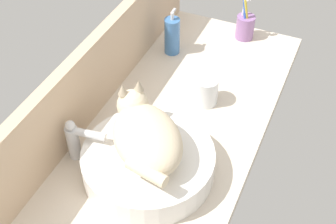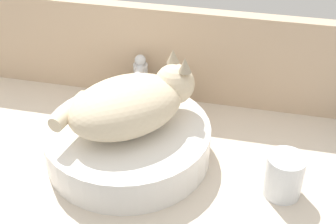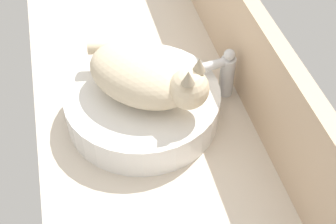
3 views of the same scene
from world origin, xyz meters
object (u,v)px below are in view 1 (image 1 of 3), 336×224
cat (145,134)px  soap_dispenser (172,36)px  sink_basin (148,163)px  toothbrush_cup (245,26)px  faucet (76,139)px  water_glass (206,92)px

cat → soap_dispenser: 55.42cm
sink_basin → cat: (0.92, 1.02, 9.69)cm
soap_dispenser → toothbrush_cup: toothbrush_cup is taller
faucet → toothbrush_cup: (75.76, -25.20, -2.24)cm
toothbrush_cup → sink_basin: bearing=176.2°
faucet → cat: bearing=-79.1°
cat → soap_dispenser: cat is taller
sink_basin → water_glass: size_ratio=3.90×
soap_dispenser → water_glass: soap_dispenser is taller
sink_basin → toothbrush_cup: bearing=-3.8°
cat → faucet: size_ratio=2.19×
sink_basin → toothbrush_cup: size_ratio=1.92×
cat → water_glass: cat is taller
soap_dispenser → water_glass: (-20.45, -20.41, -2.84)cm
soap_dispenser → water_glass: 29.03cm
faucet → toothbrush_cup: 79.87cm
sink_basin → faucet: (-2.81, 20.38, 3.37)cm
soap_dispenser → toothbrush_cup: size_ratio=0.90×
toothbrush_cup → water_glass: size_ratio=2.04×
sink_basin → soap_dispenser: (53.77, 16.24, 2.95)cm
sink_basin → water_glass: water_glass is taller
faucet → water_glass: 43.80cm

